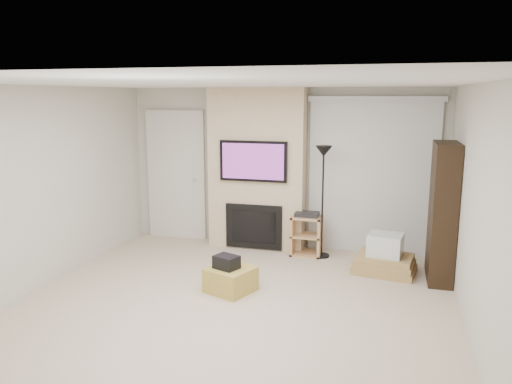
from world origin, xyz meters
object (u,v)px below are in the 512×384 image
(av_stand, at_px, (307,232))
(bookshelf, at_px, (443,212))
(box_stack, at_px, (385,258))
(ottoman, at_px, (231,280))
(floor_lamp, at_px, (323,170))

(av_stand, relative_size, bookshelf, 0.37)
(box_stack, height_order, bookshelf, bookshelf)
(ottoman, bearing_deg, floor_lamp, 61.79)
(av_stand, bearing_deg, ottoman, -111.25)
(ottoman, bearing_deg, box_stack, 33.27)
(ottoman, distance_m, av_stand, 1.82)
(ottoman, xyz_separation_m, bookshelf, (2.51, 1.12, 0.75))
(box_stack, bearing_deg, av_stand, 156.92)
(floor_lamp, relative_size, av_stand, 2.52)
(floor_lamp, xyz_separation_m, av_stand, (-0.23, 0.03, -0.97))
(floor_lamp, distance_m, box_stack, 1.52)
(bookshelf, bearing_deg, ottoman, -155.85)
(floor_lamp, xyz_separation_m, bookshelf, (1.62, -0.53, -0.41))
(av_stand, bearing_deg, bookshelf, -16.85)
(box_stack, bearing_deg, floor_lamp, 153.58)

